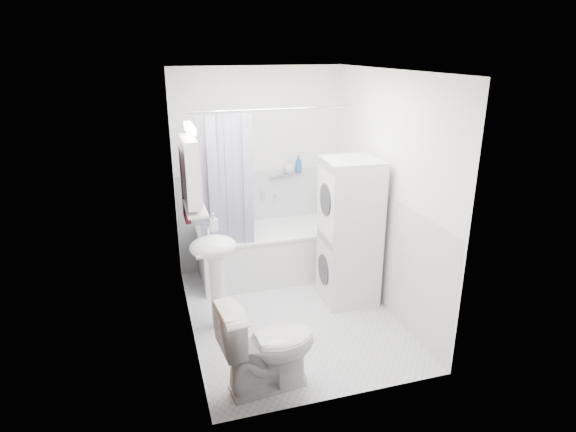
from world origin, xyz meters
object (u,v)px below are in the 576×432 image
object	(u,v)px
sink	(215,261)
washer_dryer	(349,232)
bathtub	(266,251)
toilet	(268,345)

from	to	relation	value
sink	washer_dryer	world-z (taller)	washer_dryer
bathtub	washer_dryer	world-z (taller)	washer_dryer
toilet	bathtub	bearing A→B (deg)	-19.79
washer_dryer	toilet	bearing A→B (deg)	-132.17
bathtub	toilet	distance (m)	1.98
washer_dryer	toilet	world-z (taller)	washer_dryer
bathtub	washer_dryer	size ratio (longest dim) A/B	1.00
sink	bathtub	bearing A→B (deg)	52.10
sink	washer_dryer	xyz separation A→B (m)	(1.43, 0.17, 0.07)
bathtub	toilet	size ratio (longest dim) A/B	2.00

